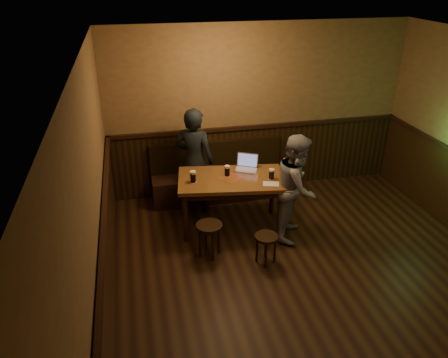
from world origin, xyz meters
TOP-DOWN VIEW (x-y plane):
  - room at (0.00, 0.22)m, footprint 5.04×6.04m
  - bench at (-0.74, 2.75)m, footprint 2.20×0.50m
  - pub_table at (-0.74, 1.78)m, footprint 1.63×1.08m
  - stool_left at (-1.20, 1.14)m, footprint 0.41×0.41m
  - stool_right at (-0.50, 0.82)m, footprint 0.38×0.38m
  - pint_left at (-1.30, 1.76)m, footprint 0.11×0.11m
  - pint_mid at (-0.79, 1.86)m, footprint 0.10×0.10m
  - pint_right at (-0.20, 1.62)m, footprint 0.10×0.10m
  - laptop at (-0.45, 2.03)m, footprint 0.40×0.37m
  - menu at (-0.25, 1.47)m, footprint 0.26×0.21m
  - person_suit at (-1.18, 2.42)m, footprint 0.73×0.65m
  - person_grey at (0.10, 1.38)m, footprint 0.88×0.94m

SIDE VIEW (x-z plane):
  - bench at x=-0.74m, z-range -0.16..0.79m
  - stool_right at x=-0.50m, z-range 0.12..0.54m
  - stool_left at x=-1.20m, z-range 0.14..0.63m
  - pub_table at x=-0.74m, z-range 0.30..1.12m
  - person_grey at x=0.10m, z-range 0.00..1.54m
  - menu at x=-0.25m, z-range 0.81..0.82m
  - person_suit at x=-1.18m, z-range 0.00..1.69m
  - laptop at x=-0.45m, z-range 0.76..0.99m
  - pint_right at x=-0.20m, z-range 0.81..0.97m
  - pint_mid at x=-0.79m, z-range 0.81..0.98m
  - pint_left at x=-1.30m, z-range 0.81..0.99m
  - room at x=0.00m, z-range -0.22..2.62m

